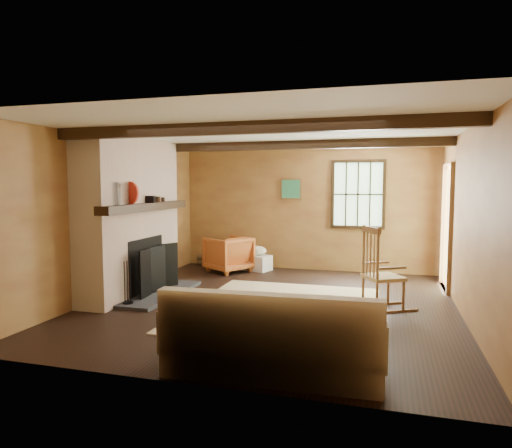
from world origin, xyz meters
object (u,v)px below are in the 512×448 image
(sofa, at_px, (275,341))
(laundry_basket, at_px, (257,263))
(armchair, at_px, (228,254))
(fireplace, at_px, (132,223))
(rocking_chair, at_px, (380,274))

(sofa, relative_size, laundry_basket, 3.97)
(sofa, relative_size, armchair, 2.61)
(sofa, distance_m, laundry_basket, 4.87)
(fireplace, bearing_deg, armchair, 68.04)
(rocking_chair, xyz_separation_m, laundry_basket, (-2.37, 2.24, -0.33))
(rocking_chair, bearing_deg, fireplace, 61.78)
(sofa, bearing_deg, armchair, 111.85)
(sofa, bearing_deg, laundry_basket, 105.13)
(rocking_chair, bearing_deg, armchair, 25.74)
(rocking_chair, relative_size, laundry_basket, 2.28)
(rocking_chair, bearing_deg, sofa, 129.77)
(fireplace, distance_m, laundry_basket, 2.87)
(sofa, height_order, laundry_basket, sofa)
(sofa, height_order, armchair, sofa)
(rocking_chair, distance_m, armchair, 3.47)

